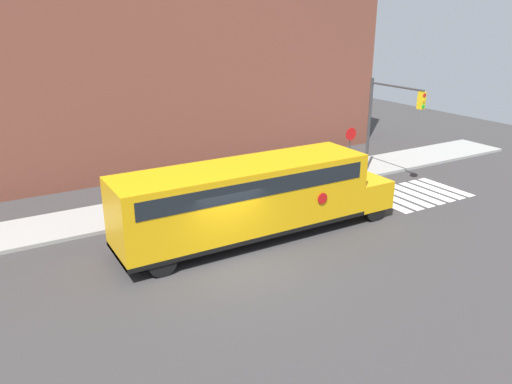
{
  "coord_description": "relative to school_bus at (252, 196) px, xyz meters",
  "views": [
    {
      "loc": [
        -7.28,
        -13.75,
        8.22
      ],
      "look_at": [
        2.06,
        2.18,
        1.66
      ],
      "focal_mm": 35.0,
      "sensor_mm": 36.0,
      "label": 1
    }
  ],
  "objects": [
    {
      "name": "school_bus",
      "position": [
        0.0,
        0.0,
        0.0
      ],
      "size": [
        11.52,
        2.57,
        3.02
      ],
      "color": "#EAA80F",
      "rests_on": "ground"
    },
    {
      "name": "ground_plane",
      "position": [
        -1.57,
        -1.68,
        -1.75
      ],
      "size": [
        60.0,
        60.0,
        0.0
      ],
      "primitive_type": "plane",
      "color": "#3A3838"
    },
    {
      "name": "building_backdrop",
      "position": [
        -1.57,
        11.32,
        5.23
      ],
      "size": [
        32.0,
        4.0,
        13.96
      ],
      "color": "brown",
      "rests_on": "ground"
    },
    {
      "name": "traffic_light",
      "position": [
        9.56,
        2.91,
        1.72
      ],
      "size": [
        0.28,
        3.59,
        5.18
      ],
      "color": "#38383A",
      "rests_on": "ground"
    },
    {
      "name": "crosswalk_stripes",
      "position": [
        9.43,
        0.32,
        -1.75
      ],
      "size": [
        4.7,
        3.2,
        0.01
      ],
      "color": "white",
      "rests_on": "ground"
    },
    {
      "name": "sidewalk_strip",
      "position": [
        -1.57,
        4.82,
        -1.67
      ],
      "size": [
        44.0,
        3.0,
        0.15
      ],
      "color": "#9E9E99",
      "rests_on": "ground"
    },
    {
      "name": "stop_sign",
      "position": [
        7.92,
        3.63,
        0.1
      ],
      "size": [
        0.66,
        0.1,
        2.84
      ],
      "color": "#38383A",
      "rests_on": "ground"
    }
  ]
}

